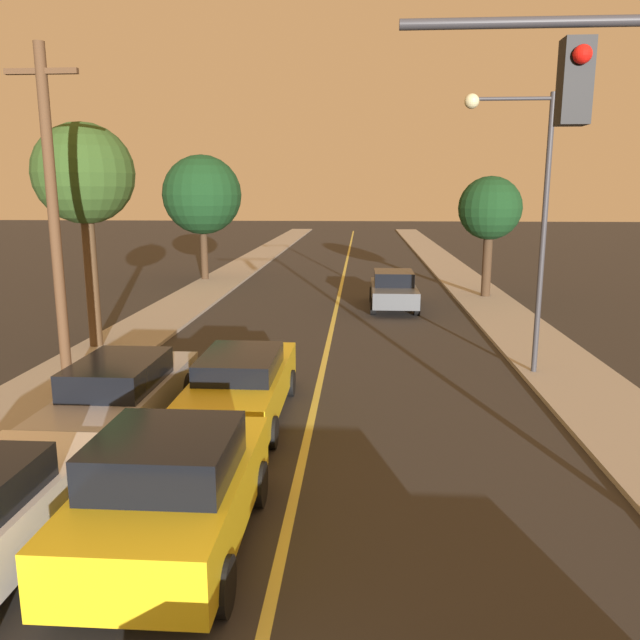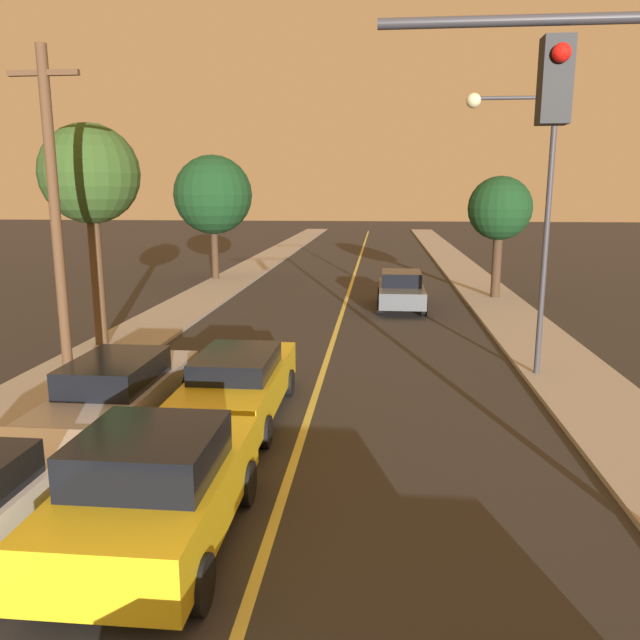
# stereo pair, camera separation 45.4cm
# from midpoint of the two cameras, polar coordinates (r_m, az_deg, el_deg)

# --- Properties ---
(road_surface) EXTENTS (10.46, 80.00, 0.01)m
(road_surface) POSITION_cam_midpoint_polar(r_m,az_deg,el_deg) (39.07, 3.67, 4.67)
(road_surface) COLOR #2D2B28
(road_surface) RESTS_ON ground
(sidewalk_left) EXTENTS (2.50, 80.00, 0.12)m
(sidewalk_left) POSITION_cam_midpoint_polar(r_m,az_deg,el_deg) (39.79, -5.73, 4.85)
(sidewalk_left) COLOR #9E998E
(sidewalk_left) RESTS_ON ground
(sidewalk_right) EXTENTS (2.50, 80.00, 0.12)m
(sidewalk_right) POSITION_cam_midpoint_polar(r_m,az_deg,el_deg) (39.39, 13.16, 4.53)
(sidewalk_right) COLOR #9E998E
(sidewalk_right) RESTS_ON ground
(car_near_lane_front) EXTENTS (2.09, 4.08, 1.72)m
(car_near_lane_front) POSITION_cam_midpoint_polar(r_m,az_deg,el_deg) (8.84, -13.37, -14.74)
(car_near_lane_front) COLOR gold
(car_near_lane_front) RESTS_ON ground
(car_near_lane_second) EXTENTS (1.87, 4.99, 1.48)m
(car_near_lane_second) POSITION_cam_midpoint_polar(r_m,az_deg,el_deg) (13.36, -6.45, -5.74)
(car_near_lane_second) COLOR gold
(car_near_lane_second) RESTS_ON ground
(car_outer_lane_second) EXTENTS (1.86, 5.15, 1.50)m
(car_outer_lane_second) POSITION_cam_midpoint_polar(r_m,az_deg,el_deg) (13.32, -16.95, -6.21)
(car_outer_lane_second) COLOR #A5A8B2
(car_outer_lane_second) RESTS_ON ground
(car_far_oncoming) EXTENTS (1.92, 4.60, 1.53)m
(car_far_oncoming) POSITION_cam_midpoint_polar(r_m,az_deg,el_deg) (25.90, 7.92, 2.75)
(car_far_oncoming) COLOR #474C51
(car_far_oncoming) RESTS_ON ground
(streetlamp_right) EXTENTS (2.18, 0.36, 6.99)m
(streetlamp_right) POSITION_cam_midpoint_polar(r_m,az_deg,el_deg) (16.54, 19.17, 10.67)
(streetlamp_right) COLOR #333338
(streetlamp_right) RESTS_ON ground
(utility_pole_left) EXTENTS (1.60, 0.24, 7.74)m
(utility_pole_left) POSITION_cam_midpoint_polar(r_m,az_deg,el_deg) (15.32, -22.24, 8.55)
(utility_pole_left) COLOR #513823
(utility_pole_left) RESTS_ON ground
(tree_left_near) EXTENTS (2.91, 2.91, 6.60)m
(tree_left_near) POSITION_cam_midpoint_polar(r_m,az_deg,el_deg) (19.91, -19.67, 12.27)
(tree_left_near) COLOR #4C3823
(tree_left_near) RESTS_ON ground
(tree_left_far) EXTENTS (4.13, 4.13, 6.52)m
(tree_left_far) POSITION_cam_midpoint_polar(r_m,az_deg,el_deg) (34.03, -9.38, 11.20)
(tree_left_far) COLOR #3D2B1C
(tree_left_far) RESTS_ON ground
(tree_right_near) EXTENTS (2.77, 2.77, 5.30)m
(tree_right_near) POSITION_cam_midpoint_polar(r_m,az_deg,el_deg) (28.73, 16.55, 9.67)
(tree_right_near) COLOR #3D2B1C
(tree_right_near) RESTS_ON ground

